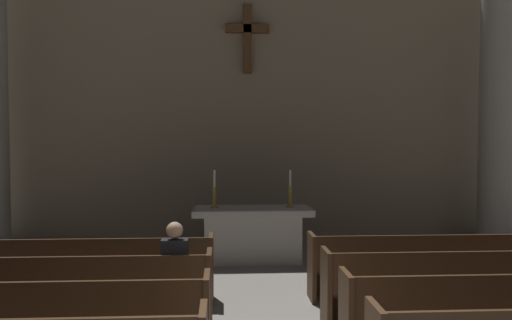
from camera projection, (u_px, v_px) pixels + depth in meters
pew_left_row_3 at (66, 293)px, 6.71m from camera, size 3.48×0.50×0.95m
pew_left_row_4 at (88, 270)px, 7.82m from camera, size 3.48×0.50×0.95m
pew_right_row_2 at (508, 315)px, 5.89m from camera, size 3.48×0.50×0.95m
pew_right_row_3 at (463, 286)px, 7.00m from camera, size 3.48×0.50×0.95m
pew_right_row_4 at (430, 265)px, 8.11m from camera, size 3.48×0.50×0.95m
column_right_third at (498, 79)px, 11.55m from camera, size 1.07×1.07×7.17m
altar at (252, 233)px, 10.43m from camera, size 2.20×0.90×1.01m
candlestick_left at (214, 196)px, 10.36m from camera, size 0.16×0.16×0.69m
candlestick_right at (290, 195)px, 10.44m from camera, size 0.16×0.16×0.69m
apse_with_cross at (247, 59)px, 12.56m from camera, size 11.33×0.43×8.09m
lone_worshipper at (175, 272)px, 6.82m from camera, size 0.32×0.43×1.32m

